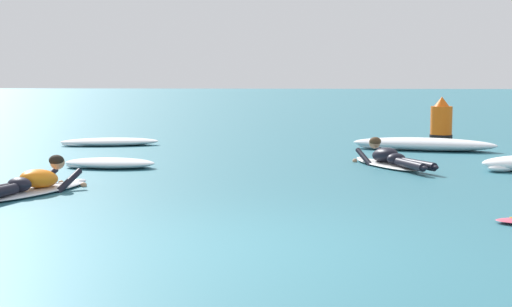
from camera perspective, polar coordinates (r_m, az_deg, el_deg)
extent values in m
plane|color=#2D6B7A|center=(17.13, 1.89, 0.58)|extent=(120.00, 120.00, 0.00)
ellipsoid|color=silver|center=(10.86, -16.21, -2.72)|extent=(1.16, 2.08, 0.07)
ellipsoid|color=silver|center=(11.61, -13.18, -2.03)|extent=(0.24, 0.25, 0.06)
ellipsoid|color=orange|center=(10.88, -16.07, -1.83)|extent=(0.61, 0.78, 0.35)
ellipsoid|color=black|center=(10.58, -17.45, -2.25)|extent=(0.41, 0.38, 0.20)
cylinder|color=black|center=(11.32, -15.69, -1.92)|extent=(0.27, 0.56, 0.33)
sphere|color=tan|center=(11.62, -14.52, -2.18)|extent=(0.09, 0.09, 0.09)
cylinder|color=black|center=(11.03, -13.99, -2.08)|extent=(0.27, 0.56, 0.33)
sphere|color=tan|center=(11.32, -12.89, -2.35)|extent=(0.09, 0.09, 0.09)
sphere|color=tan|center=(11.16, -14.78, -0.64)|extent=(0.21, 0.21, 0.21)
ellipsoid|color=black|center=(11.15, -14.85, -0.50)|extent=(0.27, 0.26, 0.16)
ellipsoid|color=white|center=(13.60, 9.83, -0.82)|extent=(1.28, 1.99, 0.07)
ellipsoid|color=white|center=(14.40, 7.98, -0.36)|extent=(0.25, 0.26, 0.06)
ellipsoid|color=black|center=(13.62, 9.73, -0.10)|extent=(0.63, 0.76, 0.34)
ellipsoid|color=black|center=(13.30, 10.55, -0.40)|extent=(0.43, 0.40, 0.20)
cylinder|color=black|center=(12.78, 11.57, -0.82)|extent=(0.44, 0.85, 0.14)
ellipsoid|color=black|center=(12.40, 12.52, -1.05)|extent=(0.18, 0.24, 0.08)
cylinder|color=black|center=(12.86, 12.17, -0.79)|extent=(0.52, 0.82, 0.14)
ellipsoid|color=black|center=(12.52, 13.32, -1.01)|extent=(0.18, 0.24, 0.08)
cylinder|color=black|center=(13.84, 8.19, -0.32)|extent=(0.31, 0.55, 0.32)
sphere|color=tan|center=(14.17, 7.47, -0.56)|extent=(0.09, 0.09, 0.09)
cylinder|color=black|center=(14.03, 9.81, -0.25)|extent=(0.31, 0.55, 0.32)
sphere|color=tan|center=(14.35, 9.10, -0.51)|extent=(0.09, 0.09, 0.09)
sphere|color=tan|center=(13.94, 8.96, 0.80)|extent=(0.21, 0.21, 0.21)
ellipsoid|color=#47331E|center=(13.92, 9.00, 0.92)|extent=(0.28, 0.27, 0.16)
ellipsoid|color=white|center=(13.41, -10.99, -0.70)|extent=(1.64, 0.81, 0.18)
ellipsoid|color=white|center=(13.39, -9.22, -0.80)|extent=(0.63, 0.45, 0.13)
ellipsoid|color=white|center=(13.50, -13.01, -0.87)|extent=(0.62, 0.44, 0.10)
ellipsoid|color=white|center=(13.35, 18.18, -1.00)|extent=(0.70, 0.61, 0.15)
ellipsoid|color=white|center=(17.49, -10.99, 0.88)|extent=(2.30, 1.13, 0.18)
ellipsoid|color=white|center=(17.57, -9.18, 0.85)|extent=(0.86, 0.53, 0.13)
ellipsoid|color=white|center=(17.47, -13.17, 0.69)|extent=(0.85, 0.49, 0.10)
ellipsoid|color=white|center=(16.51, 12.56, 0.70)|extent=(3.15, 1.54, 0.27)
ellipsoid|color=white|center=(16.59, 15.21, 0.51)|extent=(1.11, 0.46, 0.19)
ellipsoid|color=white|center=(16.55, 9.38, 0.56)|extent=(1.16, 0.89, 0.15)
cylinder|color=#EA5B0F|center=(19.34, 13.83, 2.27)|extent=(0.53, 0.53, 0.83)
cone|color=#EA5B0F|center=(19.31, 13.87, 3.84)|extent=(0.37, 0.37, 0.24)
cylinder|color=black|center=(19.36, 13.80, 1.22)|extent=(0.56, 0.56, 0.12)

